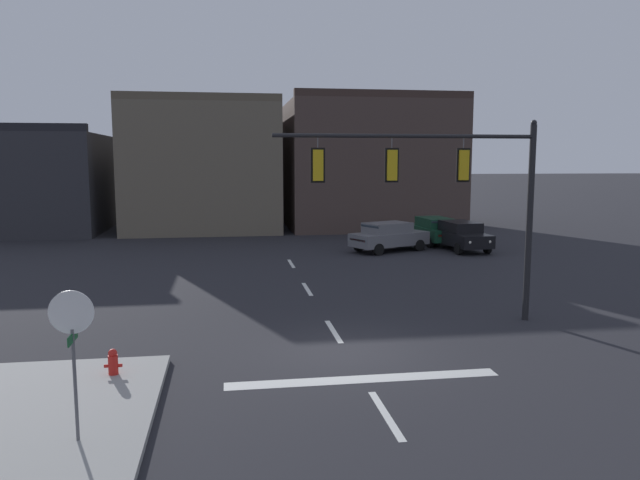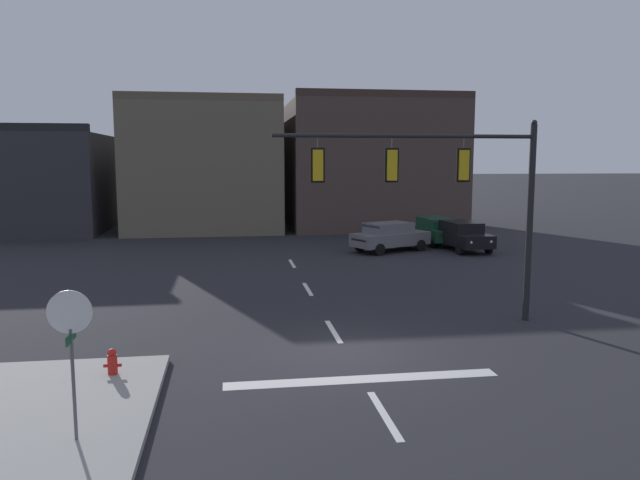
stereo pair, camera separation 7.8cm
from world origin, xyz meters
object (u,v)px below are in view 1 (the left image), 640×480
at_px(fire_hydrant, 113,367).
at_px(car_lot_farside, 461,235).
at_px(signal_mast_near_side, 447,182).
at_px(car_lot_nearside, 434,230).
at_px(stop_sign, 72,329).
at_px(car_lot_middle, 389,236).

bearing_deg(fire_hydrant, car_lot_farside, 49.45).
height_order(signal_mast_near_side, car_lot_nearside, signal_mast_near_side).
height_order(signal_mast_near_side, fire_hydrant, signal_mast_near_side).
xyz_separation_m(stop_sign, car_lot_nearside, (14.97, 24.22, -1.29)).
bearing_deg(signal_mast_near_side, car_lot_farside, 66.46).
bearing_deg(car_lot_farside, car_lot_middle, 177.10).
relative_size(stop_sign, fire_hydrant, 3.77).
distance_m(car_lot_nearside, car_lot_middle, 4.26).
relative_size(signal_mast_near_side, car_lot_farside, 1.77).
bearing_deg(stop_sign, car_lot_middle, 62.14).
xyz_separation_m(car_lot_middle, car_lot_farside, (4.11, -0.21, 0.00)).
height_order(signal_mast_near_side, stop_sign, signal_mast_near_side).
height_order(signal_mast_near_side, car_lot_farside, signal_mast_near_side).
bearing_deg(car_lot_middle, fire_hydrant, -121.93).
distance_m(stop_sign, car_lot_middle, 24.64).
relative_size(signal_mast_near_side, stop_sign, 2.86).
xyz_separation_m(car_lot_middle, fire_hydrant, (-11.49, -18.43, -0.53)).
relative_size(signal_mast_near_side, car_lot_middle, 1.70).
height_order(car_lot_farside, fire_hydrant, car_lot_farside).
bearing_deg(fire_hydrant, car_lot_nearside, 54.40).
height_order(car_lot_middle, fire_hydrant, car_lot_middle).
height_order(stop_sign, car_lot_middle, stop_sign).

